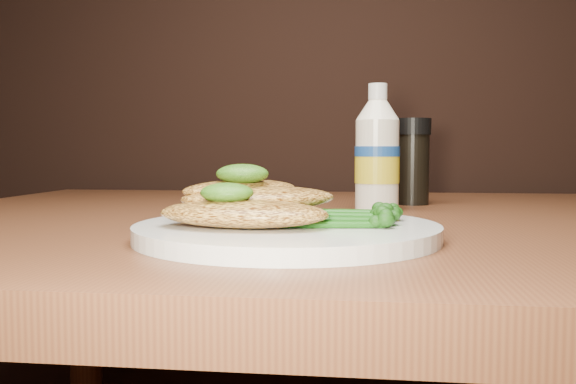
# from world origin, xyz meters

# --- Properties ---
(plate) EXTENTS (0.26, 0.26, 0.01)m
(plate) POSITION_xyz_m (-0.10, 0.86, 0.76)
(plate) COLOR white
(plate) RESTS_ON dining_table
(chicken_front) EXTENTS (0.15, 0.09, 0.02)m
(chicken_front) POSITION_xyz_m (-0.13, 0.83, 0.77)
(chicken_front) COLOR gold
(chicken_front) RESTS_ON plate
(chicken_mid) EXTENTS (0.16, 0.12, 0.02)m
(chicken_mid) POSITION_xyz_m (-0.13, 0.88, 0.78)
(chicken_mid) COLOR gold
(chicken_mid) RESTS_ON plate
(chicken_back) EXTENTS (0.13, 0.13, 0.02)m
(chicken_back) POSITION_xyz_m (-0.15, 0.90, 0.79)
(chicken_back) COLOR gold
(chicken_back) RESTS_ON plate
(pesto_front) EXTENTS (0.06, 0.05, 0.02)m
(pesto_front) POSITION_xyz_m (-0.15, 0.83, 0.79)
(pesto_front) COLOR #153808
(pesto_front) RESTS_ON chicken_front
(pesto_back) EXTENTS (0.05, 0.05, 0.02)m
(pesto_back) POSITION_xyz_m (-0.15, 0.89, 0.80)
(pesto_back) COLOR #153808
(pesto_back) RESTS_ON chicken_back
(broccolini_bundle) EXTENTS (0.14, 0.11, 0.02)m
(broccolini_bundle) POSITION_xyz_m (-0.06, 0.87, 0.77)
(broccolini_bundle) COLOR #175011
(broccolini_bundle) RESTS_ON plate
(mayo_bottle) EXTENTS (0.06, 0.06, 0.16)m
(mayo_bottle) POSITION_xyz_m (-0.02, 1.12, 0.83)
(mayo_bottle) COLOR #F0E5CC
(mayo_bottle) RESTS_ON dining_table
(pepper_grinder) EXTENTS (0.05, 0.05, 0.12)m
(pepper_grinder) POSITION_xyz_m (0.03, 1.21, 0.81)
(pepper_grinder) COLOR black
(pepper_grinder) RESTS_ON dining_table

